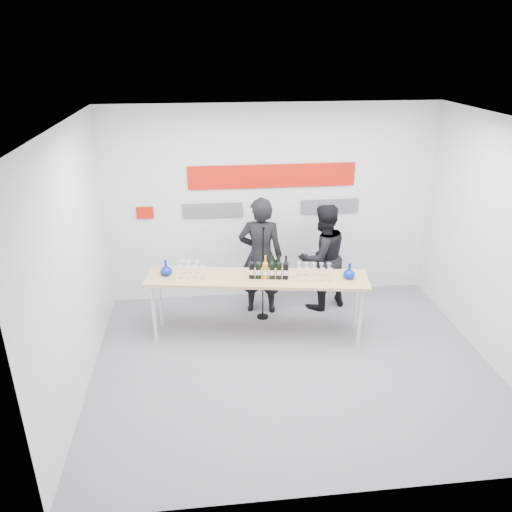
{
  "coord_description": "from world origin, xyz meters",
  "views": [
    {
      "loc": [
        -1.06,
        -5.19,
        3.78
      ],
      "look_at": [
        -0.37,
        0.87,
        1.15
      ],
      "focal_mm": 35.0,
      "sensor_mm": 36.0,
      "label": 1
    }
  ],
  "objects_px": {
    "presenter_left": "(261,256)",
    "presenter_right": "(322,257)",
    "mic_stand": "(263,291)",
    "tasting_table": "(257,281)"
  },
  "relations": [
    {
      "from": "presenter_left",
      "to": "presenter_right",
      "type": "relative_size",
      "value": 1.09
    },
    {
      "from": "presenter_left",
      "to": "mic_stand",
      "type": "height_order",
      "value": "presenter_left"
    },
    {
      "from": "presenter_right",
      "to": "mic_stand",
      "type": "distance_m",
      "value": 1.03
    },
    {
      "from": "presenter_left",
      "to": "tasting_table",
      "type": "bearing_deg",
      "value": 89.24
    },
    {
      "from": "presenter_right",
      "to": "mic_stand",
      "type": "relative_size",
      "value": 1.14
    },
    {
      "from": "tasting_table",
      "to": "mic_stand",
      "type": "height_order",
      "value": "mic_stand"
    },
    {
      "from": "tasting_table",
      "to": "presenter_right",
      "type": "relative_size",
      "value": 1.84
    },
    {
      "from": "tasting_table",
      "to": "presenter_right",
      "type": "height_order",
      "value": "presenter_right"
    },
    {
      "from": "tasting_table",
      "to": "mic_stand",
      "type": "distance_m",
      "value": 0.6
    },
    {
      "from": "tasting_table",
      "to": "presenter_left",
      "type": "distance_m",
      "value": 0.7
    }
  ]
}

